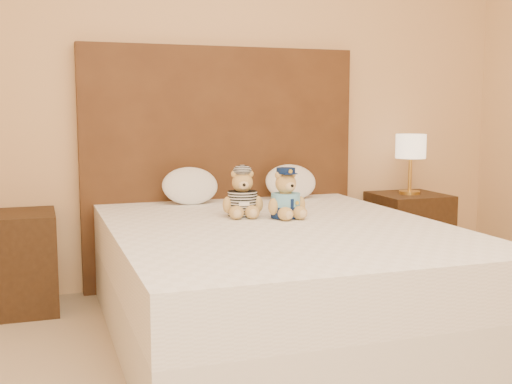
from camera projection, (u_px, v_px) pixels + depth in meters
bed at (278, 279)px, 3.18m from camera, size 1.60×2.00×0.55m
headboard at (221, 167)px, 4.07m from camera, size 1.75×0.08×1.50m
nightstand_left at (14, 262)px, 3.53m from camera, size 0.45×0.45×0.55m
nightstand_right at (408, 234)px, 4.34m from camera, size 0.45×0.45×0.55m
lamp at (411, 149)px, 4.26m from camera, size 0.20×0.20×0.40m
teddy_police at (286, 193)px, 3.32m from camera, size 0.25×0.24×0.26m
teddy_prisoner at (242, 193)px, 3.36m from camera, size 0.26×0.25×0.25m
pillow_left at (190, 184)px, 3.83m from camera, size 0.34×0.22×0.24m
pillow_right at (291, 180)px, 4.04m from camera, size 0.34×0.22×0.24m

